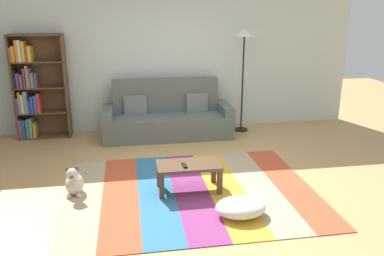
{
  "coord_description": "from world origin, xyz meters",
  "views": [
    {
      "loc": [
        -0.89,
        -4.74,
        2.22
      ],
      "look_at": [
        -0.05,
        0.3,
        0.65
      ],
      "focal_mm": 36.77,
      "sensor_mm": 36.0,
      "label": 1
    }
  ],
  "objects_px": {
    "pouf": "(241,207)",
    "standing_lamp": "(244,46)",
    "couch": "(167,117)",
    "coffee_table": "(189,169)",
    "bookshelf": "(34,88)",
    "dog": "(74,182)",
    "tv_remote": "(184,165)"
  },
  "relations": [
    {
      "from": "standing_lamp",
      "to": "tv_remote",
      "type": "height_order",
      "value": "standing_lamp"
    },
    {
      "from": "coffee_table",
      "to": "tv_remote",
      "type": "distance_m",
      "value": 0.12
    },
    {
      "from": "pouf",
      "to": "standing_lamp",
      "type": "relative_size",
      "value": 0.3
    },
    {
      "from": "pouf",
      "to": "tv_remote",
      "type": "height_order",
      "value": "tv_remote"
    },
    {
      "from": "bookshelf",
      "to": "pouf",
      "type": "xyz_separation_m",
      "value": [
        2.77,
        -3.3,
        -0.78
      ]
    },
    {
      "from": "coffee_table",
      "to": "bookshelf",
      "type": "bearing_deg",
      "value": 131.91
    },
    {
      "from": "bookshelf",
      "to": "coffee_table",
      "type": "height_order",
      "value": "bookshelf"
    },
    {
      "from": "couch",
      "to": "dog",
      "type": "xyz_separation_m",
      "value": [
        -1.38,
        -2.16,
        -0.18
      ]
    },
    {
      "from": "bookshelf",
      "to": "dog",
      "type": "height_order",
      "value": "bookshelf"
    },
    {
      "from": "couch",
      "to": "pouf",
      "type": "distance_m",
      "value": 3.07
    },
    {
      "from": "couch",
      "to": "tv_remote",
      "type": "bearing_deg",
      "value": -90.86
    },
    {
      "from": "bookshelf",
      "to": "dog",
      "type": "relative_size",
      "value": 4.53
    },
    {
      "from": "couch",
      "to": "coffee_table",
      "type": "xyz_separation_m",
      "value": [
        0.03,
        -2.29,
        -0.04
      ]
    },
    {
      "from": "coffee_table",
      "to": "standing_lamp",
      "type": "xyz_separation_m",
      "value": [
        1.38,
        2.38,
        1.27
      ]
    },
    {
      "from": "bookshelf",
      "to": "standing_lamp",
      "type": "height_order",
      "value": "standing_lamp"
    },
    {
      "from": "pouf",
      "to": "tv_remote",
      "type": "relative_size",
      "value": 3.76
    },
    {
      "from": "dog",
      "to": "couch",
      "type": "bearing_deg",
      "value": 57.42
    },
    {
      "from": "couch",
      "to": "tv_remote",
      "type": "xyz_separation_m",
      "value": [
        -0.04,
        -2.35,
        0.04
      ]
    },
    {
      "from": "couch",
      "to": "coffee_table",
      "type": "height_order",
      "value": "couch"
    },
    {
      "from": "coffee_table",
      "to": "pouf",
      "type": "relative_size",
      "value": 1.41
    },
    {
      "from": "coffee_table",
      "to": "tv_remote",
      "type": "height_order",
      "value": "tv_remote"
    },
    {
      "from": "bookshelf",
      "to": "pouf",
      "type": "height_order",
      "value": "bookshelf"
    },
    {
      "from": "couch",
      "to": "dog",
      "type": "height_order",
      "value": "couch"
    },
    {
      "from": "couch",
      "to": "standing_lamp",
      "type": "distance_m",
      "value": 1.87
    },
    {
      "from": "tv_remote",
      "to": "bookshelf",
      "type": "bearing_deg",
      "value": 125.17
    },
    {
      "from": "coffee_table",
      "to": "standing_lamp",
      "type": "distance_m",
      "value": 3.03
    },
    {
      "from": "dog",
      "to": "standing_lamp",
      "type": "relative_size",
      "value": 0.21
    },
    {
      "from": "couch",
      "to": "pouf",
      "type": "bearing_deg",
      "value": -80.71
    },
    {
      "from": "dog",
      "to": "standing_lamp",
      "type": "distance_m",
      "value": 3.85
    },
    {
      "from": "dog",
      "to": "tv_remote",
      "type": "bearing_deg",
      "value": -7.8
    },
    {
      "from": "coffee_table",
      "to": "standing_lamp",
      "type": "height_order",
      "value": "standing_lamp"
    },
    {
      "from": "bookshelf",
      "to": "dog",
      "type": "xyz_separation_m",
      "value": [
        0.9,
        -2.45,
        -0.73
      ]
    }
  ]
}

